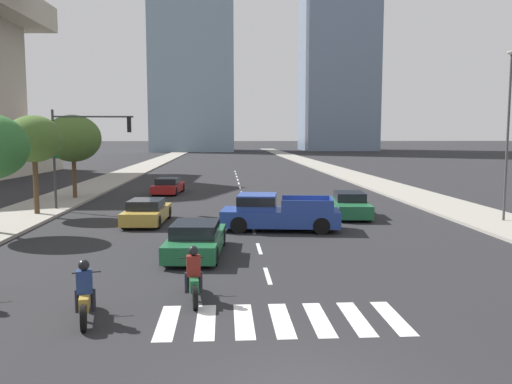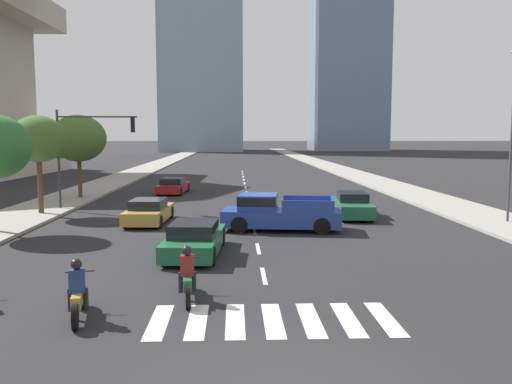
{
  "view_description": "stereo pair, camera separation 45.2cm",
  "coord_description": "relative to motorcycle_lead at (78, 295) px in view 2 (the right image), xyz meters",
  "views": [
    {
      "loc": [
        -1.35,
        -8.36,
        4.39
      ],
      "look_at": [
        0.0,
        13.75,
        2.0
      ],
      "focal_mm": 37.01,
      "sensor_mm": 36.0,
      "label": 1
    },
    {
      "loc": [
        -0.9,
        -8.39,
        4.39
      ],
      "look_at": [
        0.0,
        13.75,
        2.0
      ],
      "focal_mm": 37.01,
      "sensor_mm": 36.0,
      "label": 2
    }
  ],
  "objects": [
    {
      "name": "sedan_green_1",
      "position": [
        2.28,
        6.75,
        -0.01
      ],
      "size": [
        2.18,
        4.9,
        1.24
      ],
      "rotation": [
        0.0,
        0.0,
        1.49
      ],
      "color": "#1E6038",
      "rests_on": "ground"
    },
    {
      "name": "motorcycle_lead",
      "position": [
        0.0,
        0.0,
        0.0
      ],
      "size": [
        0.75,
        2.13,
        1.49
      ],
      "rotation": [
        0.0,
        0.0,
        1.76
      ],
      "color": "black",
      "rests_on": "ground"
    },
    {
      "name": "lane_divider_center",
      "position": [
        4.66,
        27.7,
        -0.58
      ],
      "size": [
        0.14,
        50.0,
        0.01
      ],
      "color": "silver",
      "rests_on": "ground"
    },
    {
      "name": "sidewalk_west",
      "position": [
        -7.66,
        25.95,
        -0.51
      ],
      "size": [
        4.0,
        260.0,
        0.15
      ],
      "primitive_type": "cube",
      "color": "gray",
      "rests_on": "ground"
    },
    {
      "name": "street_tree_second",
      "position": [
        -6.86,
        16.68,
        3.59
      ],
      "size": [
        2.96,
        2.96,
        5.31
      ],
      "color": "#4C3823",
      "rests_on": "sidewalk_west"
    },
    {
      "name": "street_tree_third",
      "position": [
        -6.86,
        24.07,
        3.59
      ],
      "size": [
        3.73,
        3.73,
        5.62
      ],
      "color": "#4C3823",
      "rests_on": "sidewalk_west"
    },
    {
      "name": "sedan_red_2",
      "position": [
        -0.88,
        27.49,
        -0.03
      ],
      "size": [
        2.2,
        4.59,
        1.19
      ],
      "rotation": [
        0.0,
        0.0,
        1.47
      ],
      "color": "maroon",
      "rests_on": "ground"
    },
    {
      "name": "street_lamp_east",
      "position": [
        17.29,
        12.9,
        4.33
      ],
      "size": [
        0.5,
        0.24,
        8.32
      ],
      "color": "#3F3F42",
      "rests_on": "sidewalk_east"
    },
    {
      "name": "pickup_truck",
      "position": [
        5.65,
        11.69,
        0.23
      ],
      "size": [
        5.65,
        2.79,
        1.67
      ],
      "rotation": [
        0.0,
        0.0,
        3.01
      ],
      "color": "navy",
      "rests_on": "ground"
    },
    {
      "name": "sedan_gold_0",
      "position": [
        -0.54,
        13.93,
        -0.01
      ],
      "size": [
        2.04,
        4.58,
        1.22
      ],
      "rotation": [
        0.0,
        0.0,
        1.51
      ],
      "color": "#B28E38",
      "rests_on": "ground"
    },
    {
      "name": "sedan_green_3",
      "position": [
        10.14,
        15.68,
        0.02
      ],
      "size": [
        2.18,
        4.92,
        1.3
      ],
      "rotation": [
        0.0,
        0.0,
        -1.66
      ],
      "color": "#1E6038",
      "rests_on": "ground"
    },
    {
      "name": "sidewalk_east",
      "position": [
        16.99,
        25.95,
        -0.51
      ],
      "size": [
        4.0,
        260.0,
        0.15
      ],
      "primitive_type": "cube",
      "color": "gray",
      "rests_on": "ground"
    },
    {
      "name": "crosswalk_near",
      "position": [
        4.66,
        -0.3,
        -0.58
      ],
      "size": [
        5.85,
        2.41,
        0.01
      ],
      "color": "silver",
      "rests_on": "ground"
    },
    {
      "name": "motorcycle_third",
      "position": [
        2.48,
        1.4,
        -0.0
      ],
      "size": [
        0.7,
        2.22,
        1.49
      ],
      "rotation": [
        0.0,
        0.0,
        1.68
      ],
      "color": "black",
      "rests_on": "ground"
    },
    {
      "name": "traffic_signal_far",
      "position": [
        -4.73,
        18.67,
        3.5
      ],
      "size": [
        4.87,
        0.28,
        5.71
      ],
      "color": "#333335",
      "rests_on": "sidewalk_west"
    }
  ]
}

